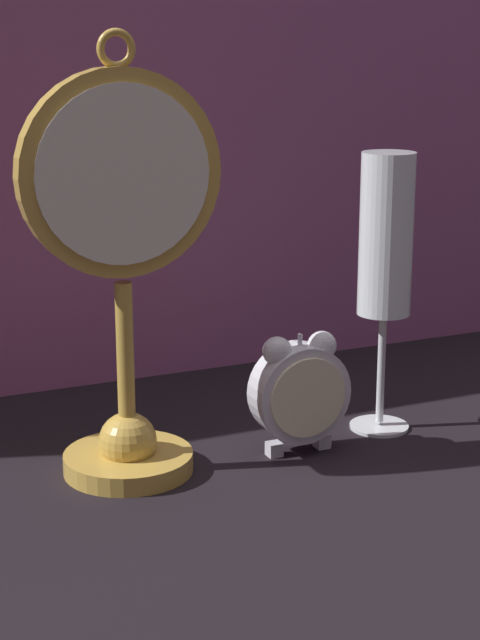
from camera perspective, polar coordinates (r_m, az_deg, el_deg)
ground_plane at (r=0.84m, az=2.27°, el=-9.39°), size 4.00×4.00×0.00m
fabric_backdrop_drape at (r=1.06m, az=-5.55°, el=11.59°), size 1.35×0.01×0.56m
pocket_watch_on_stand at (r=0.83m, az=-6.24°, el=2.23°), size 0.16×0.11×0.35m
alarm_clock_twin_bell at (r=0.90m, az=3.20°, el=-3.63°), size 0.08×0.03×0.10m
champagne_flute at (r=0.93m, az=7.76°, el=3.62°), size 0.05×0.05×0.25m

